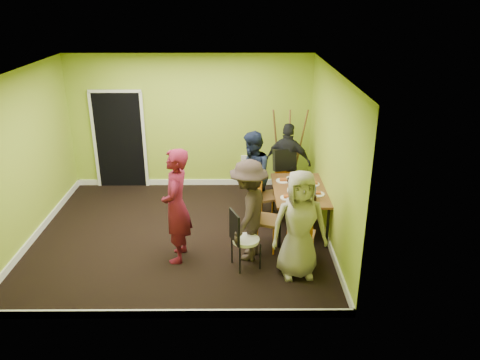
% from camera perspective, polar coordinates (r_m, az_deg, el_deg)
% --- Properties ---
extents(ground, '(5.00, 5.00, 0.00)m').
position_cam_1_polar(ground, '(8.26, -7.11, -6.57)').
color(ground, black).
rests_on(ground, ground).
extents(room_walls, '(5.04, 4.54, 2.82)m').
position_cam_1_polar(room_walls, '(7.88, -7.58, -0.11)').
color(room_walls, '#9FC231').
rests_on(room_walls, ground).
extents(dining_table, '(0.90, 1.50, 0.75)m').
position_cam_1_polar(dining_table, '(8.18, 7.25, -1.44)').
color(dining_table, black).
rests_on(dining_table, ground).
extents(chair_left_far, '(0.55, 0.55, 1.06)m').
position_cam_1_polar(chair_left_far, '(8.40, 2.81, -1.42)').
color(chair_left_far, orange).
rests_on(chair_left_far, ground).
extents(chair_left_near, '(0.56, 0.56, 1.08)m').
position_cam_1_polar(chair_left_near, '(7.57, 2.49, -4.05)').
color(chair_left_near, orange).
rests_on(chair_left_near, ground).
extents(chair_back_end, '(0.56, 0.62, 1.09)m').
position_cam_1_polar(chair_back_end, '(9.17, 5.55, 1.77)').
color(chair_back_end, orange).
rests_on(chair_back_end, ground).
extents(chair_front_end, '(0.49, 0.50, 0.98)m').
position_cam_1_polar(chair_front_end, '(7.17, 7.40, -6.34)').
color(chair_front_end, orange).
rests_on(chair_front_end, ground).
extents(chair_bentwood, '(0.48, 0.47, 0.94)m').
position_cam_1_polar(chair_bentwood, '(7.05, 0.23, -6.92)').
color(chair_bentwood, black).
rests_on(chair_bentwood, ground).
extents(easel, '(0.72, 0.67, 1.79)m').
position_cam_1_polar(easel, '(9.60, 5.92, 3.44)').
color(easel, brown).
rests_on(easel, ground).
extents(plate_near_left, '(0.26, 0.26, 0.01)m').
position_cam_1_polar(plate_near_left, '(8.46, 5.29, -0.09)').
color(plate_near_left, white).
rests_on(plate_near_left, dining_table).
extents(plate_near_right, '(0.24, 0.24, 0.01)m').
position_cam_1_polar(plate_near_right, '(7.78, 5.81, -2.17)').
color(plate_near_right, white).
rests_on(plate_near_right, dining_table).
extents(plate_far_back, '(0.24, 0.24, 0.01)m').
position_cam_1_polar(plate_far_back, '(8.60, 6.46, 0.23)').
color(plate_far_back, white).
rests_on(plate_far_back, dining_table).
extents(plate_far_front, '(0.26, 0.26, 0.01)m').
position_cam_1_polar(plate_far_front, '(7.68, 7.70, -2.62)').
color(plate_far_front, white).
rests_on(plate_far_front, dining_table).
extents(plate_wall_back, '(0.22, 0.22, 0.01)m').
position_cam_1_polar(plate_wall_back, '(8.39, 8.96, -0.49)').
color(plate_wall_back, white).
rests_on(plate_wall_back, dining_table).
extents(plate_wall_front, '(0.27, 0.27, 0.01)m').
position_cam_1_polar(plate_wall_front, '(7.99, 9.32, -1.70)').
color(plate_wall_front, white).
rests_on(plate_wall_front, dining_table).
extents(thermos, '(0.07, 0.07, 0.21)m').
position_cam_1_polar(thermos, '(8.08, 7.46, -0.53)').
color(thermos, white).
rests_on(thermos, dining_table).
extents(blue_bottle, '(0.08, 0.08, 0.21)m').
position_cam_1_polar(blue_bottle, '(7.79, 8.94, -1.49)').
color(blue_bottle, '#1937BF').
rests_on(blue_bottle, dining_table).
extents(orange_bottle, '(0.04, 0.04, 0.08)m').
position_cam_1_polar(orange_bottle, '(8.31, 7.13, -0.34)').
color(orange_bottle, orange).
rests_on(orange_bottle, dining_table).
extents(glass_mid, '(0.07, 0.07, 0.09)m').
position_cam_1_polar(glass_mid, '(8.39, 6.01, -0.04)').
color(glass_mid, black).
rests_on(glass_mid, dining_table).
extents(glass_back, '(0.07, 0.07, 0.10)m').
position_cam_1_polar(glass_back, '(8.51, 7.38, 0.26)').
color(glass_back, black).
rests_on(glass_back, dining_table).
extents(glass_front, '(0.07, 0.07, 0.09)m').
position_cam_1_polar(glass_front, '(7.72, 9.06, -2.23)').
color(glass_front, black).
rests_on(glass_front, dining_table).
extents(cup_a, '(0.12, 0.12, 0.09)m').
position_cam_1_polar(cup_a, '(7.95, 6.16, -1.32)').
color(cup_a, white).
rests_on(cup_a, dining_table).
extents(cup_b, '(0.11, 0.11, 0.10)m').
position_cam_1_polar(cup_b, '(8.16, 8.52, -0.77)').
color(cup_b, white).
rests_on(cup_b, dining_table).
extents(person_standing, '(0.47, 0.68, 1.82)m').
position_cam_1_polar(person_standing, '(7.17, -7.77, -3.15)').
color(person_standing, maroon).
rests_on(person_standing, ground).
extents(person_left_far, '(0.68, 0.84, 1.62)m').
position_cam_1_polar(person_left_far, '(8.53, 1.50, 0.59)').
color(person_left_far, '#151D35').
rests_on(person_left_far, ground).
extents(person_left_near, '(0.89, 1.18, 1.62)m').
position_cam_1_polar(person_left_near, '(7.18, 1.07, -3.74)').
color(person_left_near, '#312521').
rests_on(person_left_near, ground).
extents(person_back_end, '(0.99, 0.68, 1.57)m').
position_cam_1_polar(person_back_end, '(9.32, 5.87, 2.21)').
color(person_back_end, black).
rests_on(person_back_end, ground).
extents(person_front_end, '(0.85, 0.60, 1.65)m').
position_cam_1_polar(person_front_end, '(6.79, 7.25, -5.43)').
color(person_front_end, gray).
rests_on(person_front_end, ground).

